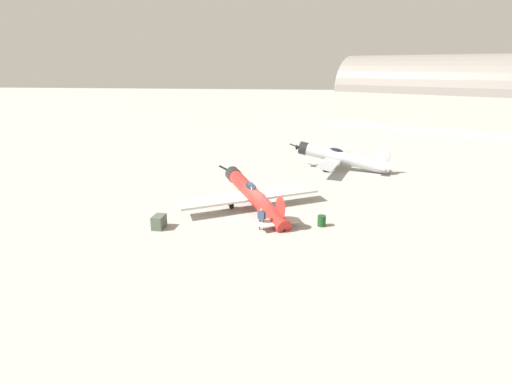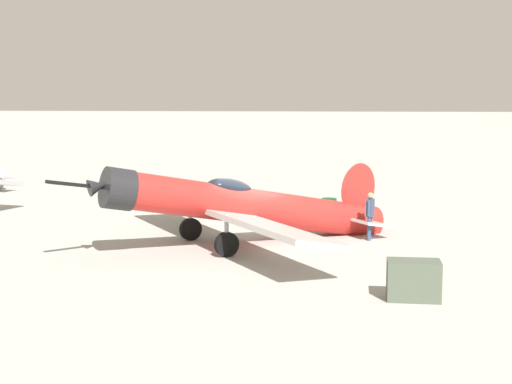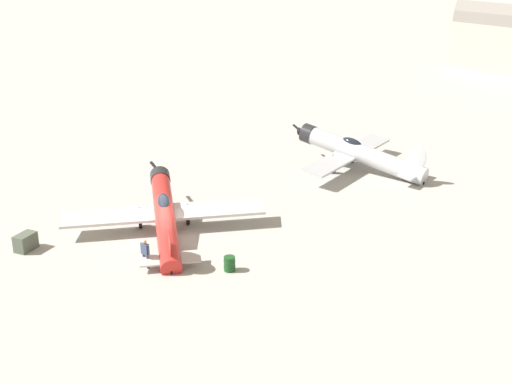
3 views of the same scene
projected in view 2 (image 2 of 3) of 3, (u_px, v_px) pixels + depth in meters
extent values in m
plane|color=#A8A59E|center=(256.00, 243.00, 26.03)|extent=(400.00, 400.00, 0.00)
cylinder|color=red|center=(256.00, 207.00, 25.86)|extent=(6.60, 9.27, 3.09)
cylinder|color=#232326|center=(118.00, 189.00, 23.52)|extent=(1.73, 1.67, 1.47)
cone|color=#232326|center=(98.00, 186.00, 23.20)|extent=(0.81, 0.84, 0.64)
cube|color=black|center=(93.00, 187.00, 23.14)|extent=(2.62, 2.13, 0.68)
ellipsoid|color=black|center=(229.00, 188.00, 25.31)|extent=(1.61, 1.92, 0.98)
cube|color=#BCB7B2|center=(224.00, 213.00, 25.32)|extent=(11.65, 8.43, 0.51)
ellipsoid|color=red|center=(358.00, 189.00, 27.76)|extent=(1.09, 1.60, 2.16)
cube|color=#BCB7B2|center=(353.00, 219.00, 27.81)|extent=(3.45, 2.77, 0.30)
cylinder|color=#999BA0|center=(227.00, 229.00, 23.74)|extent=(0.14, 0.14, 1.00)
cylinder|color=black|center=(227.00, 244.00, 23.81)|extent=(0.60, 0.78, 0.80)
cylinder|color=#999BA0|center=(190.00, 215.00, 26.41)|extent=(0.14, 0.14, 1.00)
cylinder|color=black|center=(191.00, 229.00, 26.48)|extent=(0.60, 0.78, 0.80)
cylinder|color=black|center=(371.00, 228.00, 28.24)|extent=(0.24, 0.29, 0.28)
cylinder|color=#384766|center=(371.00, 227.00, 26.69)|extent=(0.13, 0.13, 0.86)
cylinder|color=#384766|center=(369.00, 229.00, 26.40)|extent=(0.13, 0.13, 0.86)
cube|color=#384766|center=(370.00, 208.00, 26.45)|extent=(0.51, 0.34, 0.61)
sphere|color=tan|center=(370.00, 196.00, 26.39)|extent=(0.23, 0.23, 0.23)
cylinder|color=#384766|center=(372.00, 206.00, 26.71)|extent=(0.09, 0.09, 0.57)
cylinder|color=#384766|center=(369.00, 208.00, 26.18)|extent=(0.09, 0.09, 0.57)
cube|color=#4C5647|center=(414.00, 280.00, 18.80)|extent=(0.83, 1.35, 1.01)
cylinder|color=#19471E|center=(329.00, 209.00, 31.10)|extent=(0.63, 0.63, 0.85)
torus|color=#19471E|center=(329.00, 205.00, 31.08)|extent=(0.67, 0.67, 0.04)
torus|color=#19471E|center=(329.00, 213.00, 31.13)|extent=(0.67, 0.67, 0.04)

